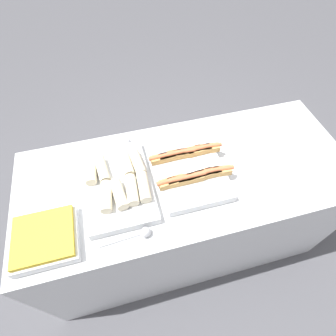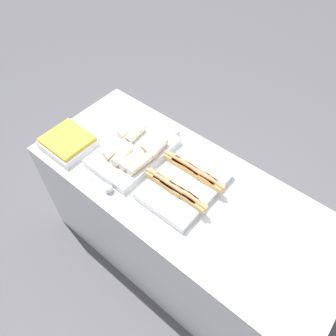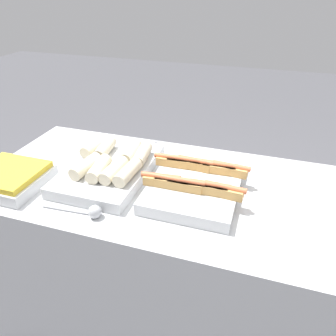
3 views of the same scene
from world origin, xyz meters
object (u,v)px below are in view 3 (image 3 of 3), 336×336
Objects in this scene: tray_side_front at (9,178)px; tray_wraps at (111,166)px; serving_spoon_near at (91,212)px; tray_hotdogs at (196,181)px; serving_spoon_far at (149,145)px.

tray_wraps is at bearing 29.91° from tray_side_front.
tray_side_front is at bearing 169.28° from serving_spoon_near.
tray_hotdogs is 0.43m from serving_spoon_near.
tray_side_front reaches higher than serving_spoon_far.
tray_side_front is 1.09× the size of serving_spoon_far.
tray_wraps is 2.10× the size of serving_spoon_near.
serving_spoon_far is (-0.31, 0.29, -0.02)m from tray_hotdogs.
tray_hotdogs is 1.65× the size of tray_side_front.
serving_spoon_near and serving_spoon_far have the same top height.
tray_wraps is 1.78× the size of tray_side_front.
tray_wraps is at bearing -103.57° from serving_spoon_far.
serving_spoon_near is (-0.32, -0.29, -0.02)m from tray_hotdogs.
tray_wraps reaches higher than tray_hotdogs.
tray_wraps reaches higher than serving_spoon_near.
tray_side_front reaches higher than serving_spoon_near.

